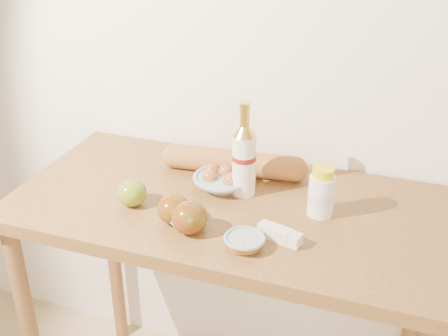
{
  "coord_description": "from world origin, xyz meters",
  "views": [
    {
      "loc": [
        0.44,
        -0.08,
        1.7
      ],
      "look_at": [
        0.0,
        1.15,
        1.02
      ],
      "focal_mm": 45.0,
      "sensor_mm": 36.0,
      "label": 1
    }
  ],
  "objects": [
    {
      "name": "butter_stick",
      "position": [
        0.18,
        1.05,
        0.92
      ],
      "size": [
        0.12,
        0.06,
        0.03
      ],
      "rotation": [
        0.0,
        0.0,
        -0.29
      ],
      "color": "beige",
      "rests_on": "table"
    },
    {
      "name": "apple_redgreen_front",
      "position": [
        -0.1,
        1.04,
        0.94
      ],
      "size": [
        0.1,
        0.1,
        0.08
      ],
      "rotation": [
        0.0,
        0.0,
        -0.18
      ],
      "color": "#8C0A07",
      "rests_on": "table"
    },
    {
      "name": "bourbon_bottle",
      "position": [
        0.03,
        1.24,
        1.01
      ],
      "size": [
        0.07,
        0.07,
        0.27
      ],
      "rotation": [
        0.0,
        0.0,
        -0.12
      ],
      "color": "beige",
      "rests_on": "table"
    },
    {
      "name": "egg_bowl",
      "position": [
        -0.04,
        1.25,
        0.92
      ],
      "size": [
        0.17,
        0.17,
        0.06
      ],
      "rotation": [
        0.0,
        0.0,
        0.0
      ],
      "color": "#97A59F",
      "rests_on": "table"
    },
    {
      "name": "back_wall",
      "position": [
        0.0,
        1.51,
        1.3
      ],
      "size": [
        3.5,
        0.02,
        2.6
      ],
      "primitive_type": "cube",
      "color": "white",
      "rests_on": "ground"
    },
    {
      "name": "baguette",
      "position": [
        -0.04,
        1.34,
        0.94
      ],
      "size": [
        0.45,
        0.12,
        0.07
      ],
      "rotation": [
        0.0,
        0.0,
        0.1
      ],
      "color": "#BA7838",
      "rests_on": "table"
    },
    {
      "name": "syrup_bowl",
      "position": [
        0.11,
        0.99,
        0.92
      ],
      "size": [
        0.12,
        0.12,
        0.03
      ],
      "rotation": [
        0.0,
        0.0,
        0.21
      ],
      "color": "#8E9B96",
      "rests_on": "table"
    },
    {
      "name": "sugar_bowl",
      "position": [
        -0.06,
        1.03,
        0.91
      ],
      "size": [
        0.12,
        0.12,
        0.03
      ],
      "rotation": [
        0.0,
        0.0,
        -0.31
      ],
      "color": "gray",
      "rests_on": "table"
    },
    {
      "name": "cream_bottle",
      "position": [
        0.25,
        1.2,
        0.96
      ],
      "size": [
        0.07,
        0.07,
        0.14
      ],
      "rotation": [
        0.0,
        0.0,
        -0.04
      ],
      "color": "white",
      "rests_on": "table"
    },
    {
      "name": "table",
      "position": [
        0.0,
        1.18,
        0.78
      ],
      "size": [
        1.2,
        0.6,
        0.9
      ],
      "color": "brown",
      "rests_on": "ground"
    },
    {
      "name": "apple_redgreen_right",
      "position": [
        -0.04,
        1.01,
        0.94
      ],
      "size": [
        0.12,
        0.12,
        0.08
      ],
      "rotation": [
        0.0,
        0.0,
        0.36
      ],
      "color": "maroon",
      "rests_on": "table"
    },
    {
      "name": "apple_yellowgreen",
      "position": [
        -0.24,
        1.08,
        0.94
      ],
      "size": [
        0.1,
        0.1,
        0.08
      ],
      "rotation": [
        0.0,
        0.0,
        -0.31
      ],
      "color": "olive",
      "rests_on": "table"
    }
  ]
}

